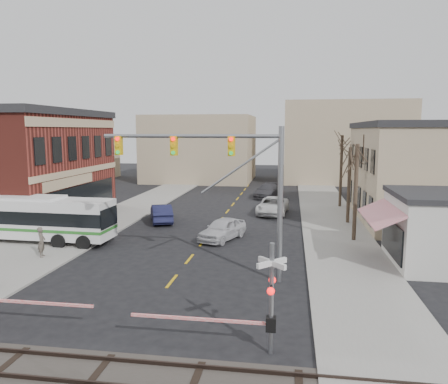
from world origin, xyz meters
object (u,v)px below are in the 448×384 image
at_px(rr_crossing_east, 259,299).
at_px(traffic_signal_mast, 229,171).
at_px(car_d, 267,191).
at_px(car_b, 161,213).
at_px(car_a, 222,229).
at_px(car_c, 273,206).
at_px(pedestrian_far, 55,231).
at_px(transit_bus, 29,217).
at_px(pedestrian_near, 42,242).

bearing_deg(rr_crossing_east, traffic_signal_mast, 105.91).
distance_m(traffic_signal_mast, car_d, 29.07).
bearing_deg(car_b, car_a, 118.30).
xyz_separation_m(car_a, car_d, (2.05, 20.43, 0.00)).
xyz_separation_m(car_b, car_c, (9.25, 5.20, 0.01)).
bearing_deg(car_d, rr_crossing_east, -75.55).
bearing_deg(traffic_signal_mast, pedestrian_far, 157.95).
xyz_separation_m(traffic_signal_mast, car_c, (1.50, 18.61, -4.93)).
height_order(rr_crossing_east, pedestrian_far, rr_crossing_east).
xyz_separation_m(transit_bus, pedestrian_near, (3.10, -3.61, -0.71)).
xyz_separation_m(traffic_signal_mast, car_b, (-7.75, 13.41, -4.94)).
bearing_deg(pedestrian_far, pedestrian_near, -132.74).
xyz_separation_m(rr_crossing_east, car_b, (-9.88, 20.90, -1.20)).
bearing_deg(pedestrian_near, car_a, -75.38).
xyz_separation_m(rr_crossing_east, car_a, (-3.77, 15.70, -1.19)).
relative_size(traffic_signal_mast, car_c, 1.67).
xyz_separation_m(traffic_signal_mast, car_a, (-1.63, 8.21, -4.93)).
height_order(traffic_signal_mast, pedestrian_near, traffic_signal_mast).
bearing_deg(transit_bus, traffic_signal_mast, -20.31).
height_order(rr_crossing_east, car_d, rr_crossing_east).
xyz_separation_m(transit_bus, car_b, (7.17, 7.89, -0.98)).
relative_size(rr_crossing_east, car_c, 1.00).
bearing_deg(transit_bus, car_b, 47.76).
bearing_deg(car_b, pedestrian_far, 37.16).
relative_size(car_a, pedestrian_far, 2.78).
height_order(traffic_signal_mast, car_c, traffic_signal_mast).
relative_size(traffic_signal_mast, car_d, 1.74).
distance_m(traffic_signal_mast, pedestrian_far, 14.60).
relative_size(traffic_signal_mast, pedestrian_far, 5.69).
bearing_deg(transit_bus, car_a, 11.46).
distance_m(car_a, pedestrian_near, 11.98).
distance_m(transit_bus, pedestrian_far, 2.29).
bearing_deg(pedestrian_far, car_c, -16.17).
bearing_deg(car_c, pedestrian_near, -123.49).
height_order(transit_bus, pedestrian_near, transit_bus).
height_order(car_b, pedestrian_far, pedestrian_far).
height_order(transit_bus, car_c, transit_bus).
relative_size(transit_bus, car_c, 2.15).
distance_m(car_d, pedestrian_near, 29.40).
relative_size(car_b, car_c, 0.83).
relative_size(traffic_signal_mast, pedestrian_near, 5.09).
bearing_deg(car_a, rr_crossing_east, -55.32).
bearing_deg(pedestrian_far, car_b, -0.88).
distance_m(rr_crossing_east, car_b, 23.15).
distance_m(car_c, pedestrian_far, 19.62).
xyz_separation_m(pedestrian_near, pedestrian_far, (-0.98, 3.27, -0.10)).
xyz_separation_m(transit_bus, pedestrian_far, (2.12, -0.34, -0.81)).
relative_size(car_d, pedestrian_near, 2.92).
distance_m(traffic_signal_mast, rr_crossing_east, 8.64).
xyz_separation_m(car_d, pedestrian_near, (-12.24, -26.73, 0.26)).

